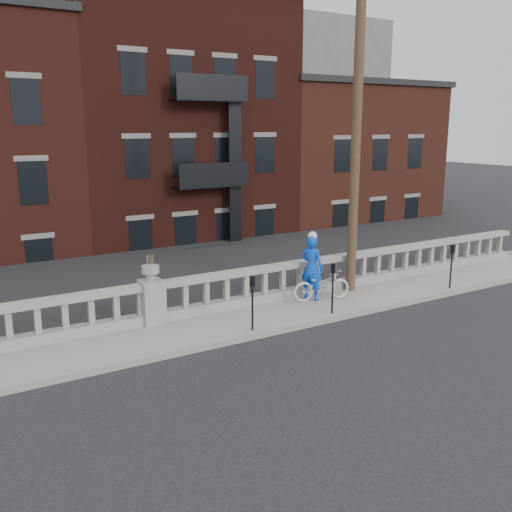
# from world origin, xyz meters

# --- Properties ---
(ground) EXTENTS (120.00, 120.00, 0.00)m
(ground) POSITION_xyz_m (0.00, 0.00, 0.00)
(ground) COLOR black
(ground) RESTS_ON ground
(sidewalk) EXTENTS (32.00, 2.20, 0.15)m
(sidewalk) POSITION_xyz_m (0.00, 3.00, 0.07)
(sidewalk) COLOR gray
(sidewalk) RESTS_ON ground
(balustrade) EXTENTS (28.00, 0.34, 1.03)m
(balustrade) POSITION_xyz_m (0.00, 3.95, 0.64)
(balustrade) COLOR gray
(balustrade) RESTS_ON sidewalk
(planter_pedestal) EXTENTS (0.55, 0.55, 1.76)m
(planter_pedestal) POSITION_xyz_m (0.00, 3.95, 0.83)
(planter_pedestal) COLOR gray
(planter_pedestal) RESTS_ON sidewalk
(lower_level) EXTENTS (80.00, 44.00, 20.80)m
(lower_level) POSITION_xyz_m (0.56, 23.04, 2.63)
(lower_level) COLOR #605E59
(lower_level) RESTS_ON ground
(utility_pole) EXTENTS (1.60, 0.28, 10.00)m
(utility_pole) POSITION_xyz_m (6.20, 3.60, 5.24)
(utility_pole) COLOR #422D1E
(utility_pole) RESTS_ON sidewalk
(parking_meter_c) EXTENTS (0.10, 0.09, 1.36)m
(parking_meter_c) POSITION_xyz_m (1.87, 2.15, 1.00)
(parking_meter_c) COLOR black
(parking_meter_c) RESTS_ON sidewalk
(parking_meter_d) EXTENTS (0.10, 0.09, 1.36)m
(parking_meter_d) POSITION_xyz_m (4.33, 2.15, 1.00)
(parking_meter_d) COLOR black
(parking_meter_d) RESTS_ON sidewalk
(parking_meter_e) EXTENTS (0.10, 0.09, 1.36)m
(parking_meter_e) POSITION_xyz_m (8.92, 2.15, 1.00)
(parking_meter_e) COLOR black
(parking_meter_e) RESTS_ON sidewalk
(bicycle) EXTENTS (1.78, 0.97, 0.89)m
(bicycle) POSITION_xyz_m (4.83, 3.25, 0.59)
(bicycle) COLOR silver
(bicycle) RESTS_ON sidewalk
(cyclist) EXTENTS (0.69, 0.80, 1.86)m
(cyclist) POSITION_xyz_m (4.61, 3.45, 1.08)
(cyclist) COLOR blue
(cyclist) RESTS_ON sidewalk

